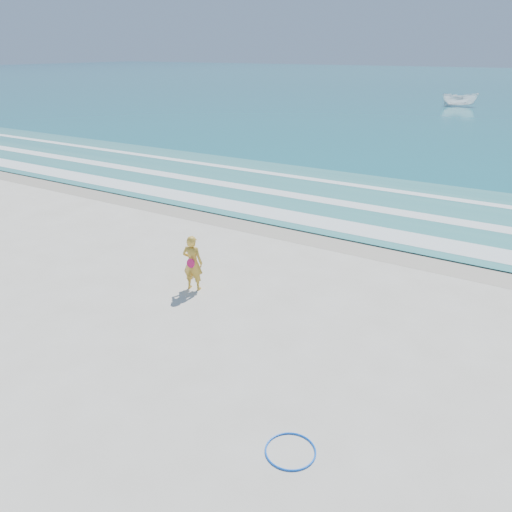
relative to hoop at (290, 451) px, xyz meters
The scene contains 9 objects.
ground 4.76m from the hoop, 166.06° to the left, with size 400.00×400.00×0.00m, color silver.
wet_sand 11.15m from the hoop, 114.48° to the left, with size 400.00×2.40×0.00m, color #B2A893.
shallow 15.83m from the hoop, 106.96° to the left, with size 400.00×10.00×0.01m, color #59B7AD.
foam_near 12.34m from the hoop, 111.97° to the left, with size 400.00×1.40×0.01m, color white.
foam_mid 15.07m from the hoop, 107.85° to the left, with size 400.00×0.90×0.01m, color white.
foam_far 18.24m from the hoop, 104.67° to the left, with size 400.00×0.60×0.01m, color white.
hoop is the anchor object (origin of this frame).
boat 60.33m from the hoop, 98.70° to the left, with size 1.51×4.00×1.55m, color white.
woman 6.85m from the hoop, 142.61° to the left, with size 0.67×0.52×1.64m.
Camera 1 is at (7.64, -7.13, 6.47)m, focal length 35.00 mm.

